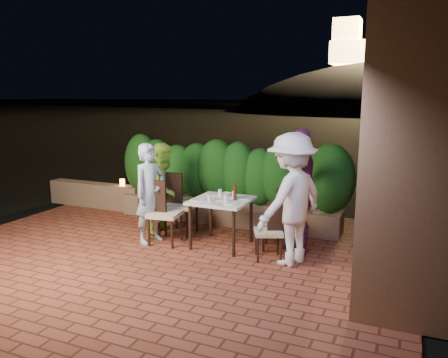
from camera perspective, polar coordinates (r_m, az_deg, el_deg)
The scene contains 32 objects.
ground at distance 6.33m, azimuth -9.86°, elevation -11.04°, with size 400.00×400.00×0.00m, color black.
terrace_floor at distance 6.74m, azimuth -7.49°, elevation -10.07°, with size 7.00×6.00×0.15m, color brown.
building_wall at distance 6.89m, azimuth 26.69°, elevation 11.22°, with size 1.60×5.00×5.00m, color brown.
window_pane at distance 6.40m, azimuth 19.51°, elevation 7.37°, with size 0.08×1.00×1.40m, color black.
window_frame at distance 6.40m, azimuth 19.42°, elevation 7.37°, with size 0.06×1.15×1.55m, color black.
planter at distance 8.09m, azimuth 0.24°, elevation -4.32°, with size 4.20×0.55×0.40m, color #77614C.
hedge at distance 7.93m, azimuth 0.24°, elevation 0.91°, with size 4.00×0.70×1.10m, color #144412, non-canonical shape.
parapet at distance 9.63m, azimuth -16.42°, elevation -1.99°, with size 2.20×0.30×0.50m, color #77614C.
hill at distance 65.20m, azimuth 22.23°, elevation 4.55°, with size 52.00×40.00×22.00m, color black.
fortress at distance 65.40m, azimuth 23.18°, elevation 17.27°, with size 26.00×8.00×8.00m, color #FFCC7A, non-canonical shape.
dining_table at distance 6.82m, azimuth -0.34°, elevation -5.73°, with size 0.87×0.87×0.75m, color white, non-canonical shape.
plate_nw at distance 6.67m, azimuth -3.40°, elevation -2.72°, with size 0.24×0.24×0.01m, color white.
plate_sw at distance 7.05m, azimuth -1.54°, elevation -1.96°, with size 0.21×0.21×0.01m, color white.
plate_ne at distance 6.44m, azimuth 0.98°, elevation -3.21°, with size 0.22×0.22×0.01m, color white.
plate_se at distance 6.79m, azimuth 2.67°, elevation -2.47°, with size 0.24×0.24×0.01m, color white.
plate_centre at distance 6.71m, azimuth -0.65°, elevation -2.63°, with size 0.20×0.20×0.01m, color white.
plate_front at distance 6.43m, azimuth -1.43°, elevation -3.24°, with size 0.23×0.23×0.01m, color white.
glass_nw at distance 6.60m, azimuth -1.89°, elevation -2.47°, with size 0.06×0.06×0.10m, color silver.
glass_sw at distance 6.93m, azimuth -0.51°, elevation -1.78°, with size 0.06×0.06×0.11m, color silver.
glass_ne at distance 6.57m, azimuth 0.24°, elevation -2.50°, with size 0.06×0.06×0.10m, color silver.
glass_se at distance 6.76m, azimuth 1.33°, elevation -2.06°, with size 0.07×0.07×0.12m, color silver.
beer_bottle at distance 6.67m, azimuth 1.44°, elevation -1.51°, with size 0.06×0.06×0.29m, color #49240C, non-canonical shape.
bowl at distance 6.98m, azimuth 0.27°, elevation -1.97°, with size 0.16×0.16×0.04m, color white.
chair_left_front at distance 6.95m, azimuth -7.72°, elevation -4.34°, with size 0.47×0.47×1.02m, color black, non-canonical shape.
chair_left_back at distance 7.41m, azimuth -5.62°, elevation -3.23°, with size 0.48×0.48×1.04m, color black, non-canonical shape.
chair_right_front at distance 6.31m, azimuth 5.83°, elevation -6.72°, with size 0.39×0.39×0.85m, color black, non-canonical shape.
chair_right_back at distance 6.71m, azimuth 6.95°, elevation -5.18°, with size 0.44×0.44×0.95m, color black, non-canonical shape.
diner_blue at distance 7.00m, azimuth -9.64°, elevation -1.87°, with size 0.58×0.38×1.59m, color #A6BFD6.
diner_green at distance 7.50m, azimuth -7.74°, elevation -1.19°, with size 0.75×0.58×1.54m, color #9FD643.
diner_white at distance 6.06m, azimuth 8.80°, elevation -2.64°, with size 1.19×0.68×1.84m, color white.
diner_purple at distance 6.56m, azimuth 9.93°, elevation -1.57°, with size 1.09×0.45×1.86m, color #692776.
parapet_lamp at distance 9.14m, azimuth -13.15°, elevation -0.46°, with size 0.10×0.10×0.14m, color orange.
Camera 1 is at (3.27, -4.88, 2.33)m, focal length 35.00 mm.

